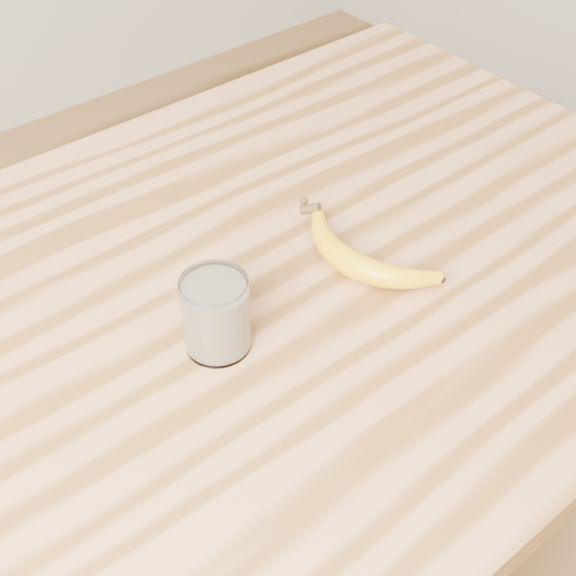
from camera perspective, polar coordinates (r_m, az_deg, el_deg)
table at (r=1.00m, az=-2.20°, el=-5.29°), size 1.20×0.80×0.90m
smoothie_glass at (r=0.82m, az=-5.14°, el=-1.92°), size 0.07×0.07×0.09m
banana at (r=0.91m, az=4.59°, el=1.66°), size 0.14×0.27×0.03m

